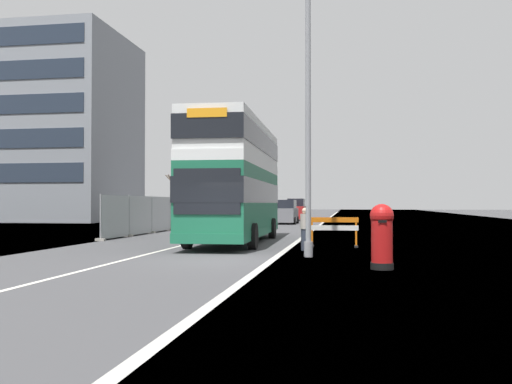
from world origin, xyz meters
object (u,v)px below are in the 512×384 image
Objects in this scene: lamppost_foreground at (308,117)px; car_receding_far at (296,210)px; double_decker_bus at (236,180)px; car_far_side at (269,210)px; pedestrian_at_kerb at (305,229)px; car_receding_mid at (285,213)px; roadworks_barrier at (334,228)px; car_oncoming_near at (222,214)px; red_pillar_postbox at (382,233)px.

lamppost_foreground is 2.48× the size of car_receding_far.
car_far_side is at bearing 96.03° from double_decker_bus.
car_far_side is at bearing 99.72° from lamppost_foreground.
car_receding_mid is at bearing 98.05° from pedestrian_at_kerb.
lamppost_foreground is at bearing -99.43° from roadworks_barrier.
roadworks_barrier is 0.43× the size of car_receding_mid.
double_decker_bus is at bearing -74.62° from car_oncoming_near.
car_receding_mid is (3.73, 7.85, -0.05)m from car_oncoming_near.
car_oncoming_near is at bearing 112.38° from red_pillar_postbox.
double_decker_bus is 7.37× the size of pedestrian_at_kerb.
car_receding_mid reaches higher than red_pillar_postbox.
lamppost_foreground is 4.53m from pedestrian_at_kerb.
double_decker_bus is at bearing 156.89° from roadworks_barrier.
car_far_side is at bearing 101.63° from roadworks_barrier.
double_decker_bus is 6.01× the size of roadworks_barrier.
car_receding_mid is at bearing 100.94° from roadworks_barrier.
car_far_side reaches higher than roadworks_barrier.
car_far_side is (-8.60, 41.77, 0.18)m from roadworks_barrier.
car_receding_mid is at bearing 101.00° from red_pillar_postbox.
car_receding_mid reaches higher than pedestrian_at_kerb.
pedestrian_at_kerb is at bearing -80.14° from car_far_side.
car_receding_far is at bearing 90.61° from double_decker_bus.
roadworks_barrier is 0.47× the size of car_far_side.
car_receding_mid is 2.87× the size of pedestrian_at_kerb.
double_decker_bus is 2.82× the size of car_far_side.
lamppost_foreground reaches higher than car_receding_mid.
double_decker_bus is 11.09m from red_pillar_postbox.
double_decker_bus reaches higher than pedestrian_at_kerb.
lamppost_foreground is 5.78m from roadworks_barrier.
double_decker_bus is 5.17m from roadworks_barrier.
car_receding_mid is 1.16× the size of car_receding_far.
car_oncoming_near is at bearing -89.75° from car_far_side.
roadworks_barrier is at bearing 61.11° from pedestrian_at_kerb.
car_receding_mid reaches higher than roadworks_barrier.
roadworks_barrier is at bearing -78.37° from car_far_side.
car_receding_far is (-4.02, 38.64, -3.56)m from lamppost_foreground.
double_decker_bus is 22.84m from car_receding_mid.
pedestrian_at_kerb is at bearing -68.15° from car_oncoming_near.
car_receding_mid is 17.55m from car_far_side.
car_far_side is at bearing 99.86° from pedestrian_at_kerb.
red_pillar_postbox reaches higher than roadworks_barrier.
red_pillar_postbox is at bearing -78.77° from roadworks_barrier.
red_pillar_postbox is 1.10× the size of pedestrian_at_kerb.
red_pillar_postbox is 0.44× the size of car_oncoming_near.
lamppost_foreground is 2.44× the size of car_oncoming_near.
car_receding_far is (-0.35, 32.49, -1.75)m from double_decker_bus.
double_decker_bus is 15.58m from car_oncoming_near.
roadworks_barrier is at bearing 80.57° from lamppost_foreground.
pedestrian_at_kerb is (7.58, -43.61, -0.16)m from car_far_side.
car_oncoming_near reaches higher than pedestrian_at_kerb.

